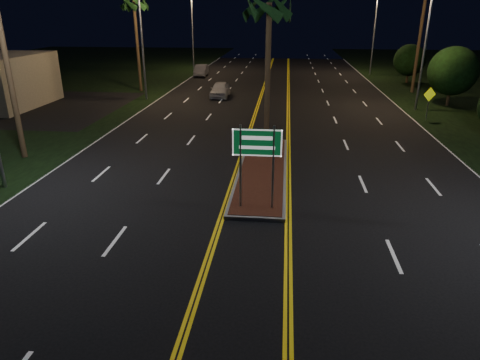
# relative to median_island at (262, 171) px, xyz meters

# --- Properties ---
(ground) EXTENTS (120.00, 120.00, 0.00)m
(ground) POSITION_rel_median_island_xyz_m (0.00, -7.00, -0.08)
(ground) COLOR black
(ground) RESTS_ON ground
(median_island) EXTENTS (2.25, 10.25, 0.17)m
(median_island) POSITION_rel_median_island_xyz_m (0.00, 0.00, 0.00)
(median_island) COLOR gray
(median_island) RESTS_ON ground
(highway_sign) EXTENTS (1.80, 0.08, 3.20)m
(highway_sign) POSITION_rel_median_island_xyz_m (0.00, -4.20, 2.32)
(highway_sign) COLOR gray
(highway_sign) RESTS_ON ground
(streetlight_left_mid) EXTENTS (1.91, 0.44, 9.00)m
(streetlight_left_mid) POSITION_rel_median_island_xyz_m (-10.61, 17.00, 5.57)
(streetlight_left_mid) COLOR gray
(streetlight_left_mid) RESTS_ON ground
(streetlight_left_far) EXTENTS (1.91, 0.44, 9.00)m
(streetlight_left_far) POSITION_rel_median_island_xyz_m (-10.61, 37.00, 5.57)
(streetlight_left_far) COLOR gray
(streetlight_left_far) RESTS_ON ground
(streetlight_right_mid) EXTENTS (1.91, 0.44, 9.00)m
(streetlight_right_mid) POSITION_rel_median_island_xyz_m (10.61, 15.00, 5.57)
(streetlight_right_mid) COLOR gray
(streetlight_right_mid) RESTS_ON ground
(streetlight_right_far) EXTENTS (1.91, 0.44, 9.00)m
(streetlight_right_far) POSITION_rel_median_island_xyz_m (10.61, 35.00, 5.57)
(streetlight_right_far) COLOR gray
(streetlight_right_far) RESTS_ON ground
(palm_median) EXTENTS (2.40, 2.40, 8.30)m
(palm_median) POSITION_rel_median_island_xyz_m (0.00, 3.50, 7.19)
(palm_median) COLOR #382819
(palm_median) RESTS_ON ground
(palm_left_far) EXTENTS (2.40, 2.40, 8.80)m
(palm_left_far) POSITION_rel_median_island_xyz_m (-12.80, 21.00, 7.66)
(palm_left_far) COLOR #382819
(palm_left_far) RESTS_ON ground
(shrub_mid) EXTENTS (3.78, 3.78, 4.62)m
(shrub_mid) POSITION_rel_median_island_xyz_m (14.00, 17.00, 2.64)
(shrub_mid) COLOR #382819
(shrub_mid) RESTS_ON ground
(shrub_far) EXTENTS (3.24, 3.24, 3.96)m
(shrub_far) POSITION_rel_median_island_xyz_m (13.80, 29.00, 2.25)
(shrub_far) COLOR #382819
(shrub_far) RESTS_ON ground
(car_near) EXTENTS (2.07, 4.64, 1.53)m
(car_near) POSITION_rel_median_island_xyz_m (-4.81, 18.79, 0.68)
(car_near) COLOR silver
(car_near) RESTS_ON ground
(car_far) EXTENTS (2.12, 4.52, 1.48)m
(car_far) POSITION_rel_median_island_xyz_m (-9.05, 31.96, 0.65)
(car_far) COLOR #A2A3AC
(car_far) RESTS_ON ground
(warning_sign) EXTENTS (0.90, 0.38, 2.27)m
(warning_sign) POSITION_rel_median_island_xyz_m (10.80, 11.63, 1.38)
(warning_sign) COLOR gray
(warning_sign) RESTS_ON ground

